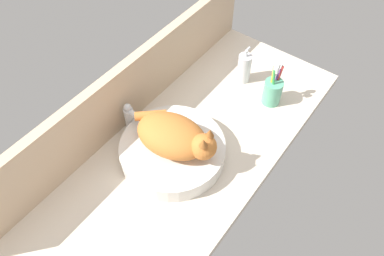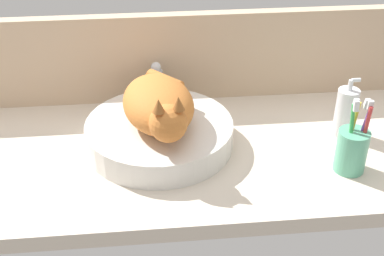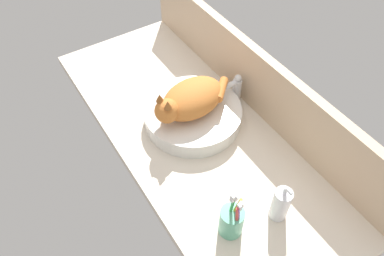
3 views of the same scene
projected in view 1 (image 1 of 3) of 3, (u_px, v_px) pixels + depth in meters
ground_plane at (185, 153)px, 136.94cm from camera, size 139.75×57.81×4.00cm
backsplash_panel at (125, 93)px, 135.48cm from camera, size 139.75×3.60×25.48cm
sink_basin at (173, 151)px, 131.27cm from camera, size 36.99×36.99×6.59cm
cat at (175, 136)px, 123.81cm from camera, size 20.44×32.34×14.00cm
faucet at (131, 118)px, 135.41cm from camera, size 3.60×11.82×13.60cm
soap_dispenser at (244, 68)px, 152.98cm from camera, size 5.52×5.52×16.11cm
toothbrush_cup at (273, 91)px, 145.89cm from camera, size 7.31×7.31×18.71cm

